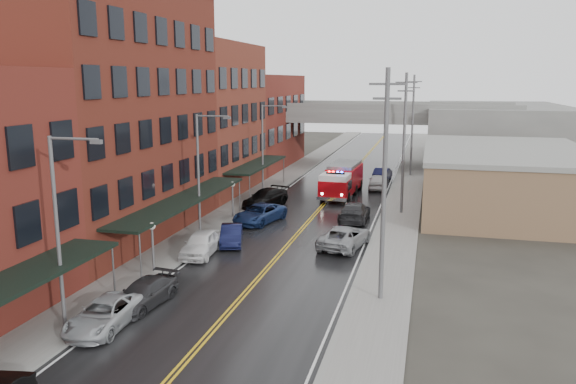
# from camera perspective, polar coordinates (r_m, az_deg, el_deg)

# --- Properties ---
(road) EXTENTS (11.00, 160.00, 0.02)m
(road) POSITION_cam_1_polar(r_m,az_deg,el_deg) (45.60, 1.99, -3.15)
(road) COLOR black
(road) RESTS_ON ground
(sidewalk_left) EXTENTS (3.00, 160.00, 0.15)m
(sidewalk_left) POSITION_cam_1_polar(r_m,az_deg,el_deg) (47.62, -6.63, -2.51)
(sidewalk_left) COLOR slate
(sidewalk_left) RESTS_ON ground
(sidewalk_right) EXTENTS (3.00, 160.00, 0.15)m
(sidewalk_right) POSITION_cam_1_polar(r_m,az_deg,el_deg) (44.66, 11.20, -3.59)
(sidewalk_right) COLOR slate
(sidewalk_right) RESTS_ON ground
(curb_left) EXTENTS (0.30, 160.00, 0.15)m
(curb_left) POSITION_cam_1_polar(r_m,az_deg,el_deg) (47.07, -4.75, -2.64)
(curb_left) COLOR gray
(curb_left) RESTS_ON ground
(curb_right) EXTENTS (0.30, 160.00, 0.15)m
(curb_right) POSITION_cam_1_polar(r_m,az_deg,el_deg) (44.77, 9.09, -3.47)
(curb_right) COLOR gray
(curb_right) RESTS_ON ground
(brick_building_b) EXTENTS (9.00, 20.00, 18.00)m
(brick_building_b) POSITION_cam_1_polar(r_m,az_deg,el_deg) (42.73, -17.92, 7.56)
(brick_building_b) COLOR maroon
(brick_building_b) RESTS_ON ground
(brick_building_c) EXTENTS (9.00, 15.00, 15.00)m
(brick_building_c) POSITION_cam_1_polar(r_m,az_deg,el_deg) (58.37, -8.66, 7.37)
(brick_building_c) COLOR maroon
(brick_building_c) RESTS_ON ground
(brick_building_far) EXTENTS (9.00, 20.00, 12.00)m
(brick_building_far) POSITION_cam_1_polar(r_m,az_deg,el_deg) (74.87, -3.39, 7.17)
(brick_building_far) COLOR maroon
(brick_building_far) RESTS_ON ground
(tan_building) EXTENTS (14.00, 22.00, 5.00)m
(tan_building) POSITION_cam_1_polar(r_m,az_deg,el_deg) (54.30, 21.11, 1.12)
(tan_building) COLOR brown
(tan_building) RESTS_ON ground
(right_far_block) EXTENTS (18.00, 30.00, 8.00)m
(right_far_block) POSITION_cam_1_polar(r_m,az_deg,el_deg) (83.93, 20.24, 5.57)
(right_far_block) COLOR slate
(right_far_block) RESTS_ON ground
(awning_1) EXTENTS (2.60, 18.00, 3.09)m
(awning_1) POSITION_cam_1_polar(r_m,az_deg,el_deg) (40.76, -10.47, -0.77)
(awning_1) COLOR black
(awning_1) RESTS_ON ground
(awning_2) EXTENTS (2.60, 13.00, 3.09)m
(awning_2) POSITION_cam_1_polar(r_m,az_deg,el_deg) (56.86, -3.11, 2.80)
(awning_2) COLOR black
(awning_2) RESTS_ON ground
(globe_lamp_1) EXTENTS (0.44, 0.44, 3.12)m
(globe_lamp_1) POSITION_cam_1_polar(r_m,az_deg,el_deg) (34.36, -13.63, -4.34)
(globe_lamp_1) COLOR #59595B
(globe_lamp_1) RESTS_ON ground
(globe_lamp_2) EXTENTS (0.44, 0.44, 3.12)m
(globe_lamp_2) POSITION_cam_1_polar(r_m,az_deg,el_deg) (46.83, -5.66, 0.08)
(globe_lamp_2) COLOR #59595B
(globe_lamp_2) RESTS_ON ground
(street_lamp_0) EXTENTS (2.64, 0.22, 9.00)m
(street_lamp_0) POSITION_cam_1_polar(r_m,az_deg,el_deg) (27.19, -22.04, -2.73)
(street_lamp_0) COLOR #59595B
(street_lamp_0) RESTS_ON ground
(street_lamp_1) EXTENTS (2.64, 0.22, 9.00)m
(street_lamp_1) POSITION_cam_1_polar(r_m,az_deg,el_deg) (40.89, -8.79, 2.45)
(street_lamp_1) COLOR #59595B
(street_lamp_1) RESTS_ON ground
(street_lamp_2) EXTENTS (2.64, 0.22, 9.00)m
(street_lamp_2) POSITION_cam_1_polar(r_m,az_deg,el_deg) (55.83, -2.37, 4.92)
(street_lamp_2) COLOR #59595B
(street_lamp_2) RESTS_ON ground
(utility_pole_0) EXTENTS (1.80, 0.24, 12.00)m
(utility_pole_0) POSITION_cam_1_polar(r_m,az_deg,el_deg) (28.69, 9.75, 0.93)
(utility_pole_0) COLOR #59595B
(utility_pole_0) RESTS_ON ground
(utility_pole_1) EXTENTS (1.80, 0.24, 12.00)m
(utility_pole_1) POSITION_cam_1_polar(r_m,az_deg,el_deg) (48.47, 11.70, 5.06)
(utility_pole_1) COLOR #59595B
(utility_pole_1) RESTS_ON ground
(utility_pole_2) EXTENTS (1.80, 0.24, 12.00)m
(utility_pole_2) POSITION_cam_1_polar(r_m,az_deg,el_deg) (68.38, 12.53, 6.78)
(utility_pole_2) COLOR #59595B
(utility_pole_2) RESTS_ON ground
(overpass) EXTENTS (40.00, 10.00, 7.50)m
(overpass) POSITION_cam_1_polar(r_m,az_deg,el_deg) (75.93, 7.23, 7.15)
(overpass) COLOR slate
(overpass) RESTS_ON ground
(fire_truck) EXTENTS (3.86, 8.77, 3.15)m
(fire_truck) POSITION_cam_1_polar(r_m,az_deg,el_deg) (55.89, 5.48, 1.28)
(fire_truck) COLOR #A5070E
(fire_truck) RESTS_ON ground
(parked_car_left_2) EXTENTS (2.41, 4.88, 1.33)m
(parked_car_left_2) POSITION_cam_1_polar(r_m,az_deg,el_deg) (28.10, -18.15, -11.72)
(parked_car_left_2) COLOR #A9ADB1
(parked_car_left_2) RESTS_ON ground
(parked_car_left_3) EXTENTS (2.34, 4.74, 1.32)m
(parked_car_left_3) POSITION_cam_1_polar(r_m,az_deg,el_deg) (30.08, -14.42, -9.96)
(parked_car_left_3) COLOR #2B2B2E
(parked_car_left_3) RESTS_ON ground
(parked_car_left_4) EXTENTS (2.24, 4.81, 1.59)m
(parked_car_left_4) POSITION_cam_1_polar(r_m,az_deg,el_deg) (37.61, -8.82, -5.19)
(parked_car_left_4) COLOR white
(parked_car_left_4) RESTS_ON ground
(parked_car_left_5) EXTENTS (2.61, 4.41, 1.37)m
(parked_car_left_5) POSITION_cam_1_polar(r_m,az_deg,el_deg) (39.79, -5.75, -4.35)
(parked_car_left_5) COLOR #0E1133
(parked_car_left_5) RESTS_ON ground
(parked_car_left_6) EXTENTS (3.82, 5.83, 1.49)m
(parked_car_left_6) POSITION_cam_1_polar(r_m,az_deg,el_deg) (45.57, -2.90, -2.21)
(parked_car_left_6) COLOR navy
(parked_car_left_6) RESTS_ON ground
(parked_car_left_7) EXTENTS (3.68, 5.93, 1.60)m
(parked_car_left_7) POSITION_cam_1_polar(r_m,az_deg,el_deg) (51.19, -2.30, -0.63)
(parked_car_left_7) COLOR black
(parked_car_left_7) RESTS_ON ground
(parked_car_right_0) EXTENTS (3.46, 5.83, 1.52)m
(parked_car_right_0) POSITION_cam_1_polar(r_m,az_deg,el_deg) (39.10, 5.78, -4.53)
(parked_car_right_0) COLOR gray
(parked_car_right_0) RESTS_ON ground
(parked_car_right_1) EXTENTS (2.24, 5.47, 1.59)m
(parked_car_right_1) POSITION_cam_1_polar(r_m,az_deg,el_deg) (46.27, 6.76, -2.01)
(parked_car_right_1) COLOR #232326
(parked_car_right_1) RESTS_ON ground
(parked_car_right_2) EXTENTS (2.21, 4.90, 1.63)m
(parked_car_right_2) POSITION_cam_1_polar(r_m,az_deg,el_deg) (60.08, 9.14, 1.03)
(parked_car_right_2) COLOR #B3B3B3
(parked_car_right_2) RESTS_ON ground
(parked_car_right_3) EXTENTS (1.98, 4.71, 1.51)m
(parked_car_right_3) POSITION_cam_1_polar(r_m,az_deg,el_deg) (65.60, 9.58, 1.83)
(parked_car_right_3) COLOR black
(parked_car_right_3) RESTS_ON ground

